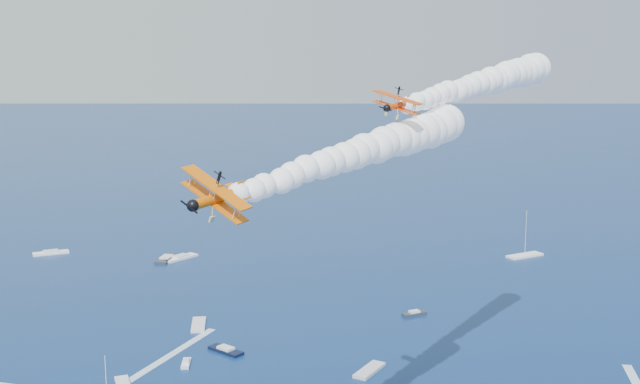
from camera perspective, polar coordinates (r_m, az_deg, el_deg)
name	(u,v)px	position (r m, az deg, el deg)	size (l,w,h in m)	color
biplane_lead	(398,106)	(116.43, 5.55, 6.15)	(6.79, 7.61, 4.59)	#DE4104
biplane_trail	(217,198)	(87.42, -7.36, -0.44)	(8.24, 9.24, 5.57)	#DE5F04
smoke_trail_lead	(480,84)	(140.88, 11.33, 7.56)	(45.60, 35.65, 10.23)	white
smoke_trail_trail	(360,153)	(108.42, 2.85, 2.82)	(46.05, 35.03, 10.23)	white
spectator_boats	(144,335)	(201.35, -12.42, -9.89)	(254.22, 185.86, 0.70)	black
boat_wakes	(122,355)	(190.89, -13.90, -11.19)	(218.43, 173.58, 0.04)	white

